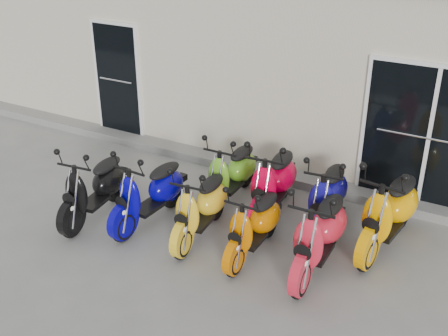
{
  "coord_description": "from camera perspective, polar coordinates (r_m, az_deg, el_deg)",
  "views": [
    {
      "loc": [
        3.62,
        -5.96,
        4.48
      ],
      "look_at": [
        0.0,
        0.6,
        0.75
      ],
      "focal_mm": 45.0,
      "sensor_mm": 36.0,
      "label": 1
    }
  ],
  "objects": [
    {
      "name": "door_right",
      "position": [
        8.81,
        20.19,
        3.32
      ],
      "size": [
        2.02,
        0.08,
        2.22
      ],
      "primitive_type": "cube",
      "color": "black",
      "rests_on": "front_step"
    },
    {
      "name": "scooter_front_orange_b",
      "position": [
        7.47,
        3.08,
        -5.03
      ],
      "size": [
        0.58,
        1.58,
        1.17
      ],
      "primitive_type": null,
      "rotation": [
        0.0,
        0.0,
        -0.01
      ],
      "color": "#DA6D00",
      "rests_on": "ground"
    },
    {
      "name": "door_left",
      "position": [
        11.09,
        -10.75,
        9.12
      ],
      "size": [
        1.07,
        0.08,
        2.22
      ],
      "primitive_type": "cube",
      "color": "black",
      "rests_on": "front_step"
    },
    {
      "name": "scooter_back_red",
      "position": [
        8.36,
        5.05,
        -0.7
      ],
      "size": [
        0.84,
        1.89,
        1.36
      ],
      "primitive_type": null,
      "rotation": [
        0.0,
        0.0,
        0.1
      ],
      "color": "#E6002E",
      "rests_on": "ground"
    },
    {
      "name": "scooter_front_red",
      "position": [
        7.23,
        9.75,
        -5.73
      ],
      "size": [
        0.7,
        1.84,
        1.35
      ],
      "primitive_type": null,
      "rotation": [
        0.0,
        0.0,
        0.02
      ],
      "color": "red",
      "rests_on": "ground"
    },
    {
      "name": "scooter_back_green",
      "position": [
        8.74,
        0.75,
        0.26
      ],
      "size": [
        0.63,
        1.69,
        1.24
      ],
      "primitive_type": null,
      "rotation": [
        0.0,
        0.0,
        0.01
      ],
      "color": "#6CBF24",
      "rests_on": "ground"
    },
    {
      "name": "scooter_back_blue",
      "position": [
        8.18,
        10.55,
        -2.08
      ],
      "size": [
        0.79,
        1.78,
        1.27
      ],
      "primitive_type": null,
      "rotation": [
        0.0,
        0.0,
        0.1
      ],
      "color": "navy",
      "rests_on": "ground"
    },
    {
      "name": "front_step",
      "position": [
        9.81,
        4.01,
        -0.29
      ],
      "size": [
        14.0,
        0.4,
        0.15
      ],
      "primitive_type": "cube",
      "color": "gray",
      "rests_on": "ground"
    },
    {
      "name": "ground",
      "position": [
        8.29,
        -2.01,
        -6.27
      ],
      "size": [
        80.0,
        80.0,
        0.0
      ],
      "primitive_type": "plane",
      "color": "gray",
      "rests_on": "ground"
    },
    {
      "name": "scooter_front_orange_a",
      "position": [
        7.83,
        -2.42,
        -3.17
      ],
      "size": [
        0.75,
        1.71,
        1.23
      ],
      "primitive_type": null,
      "rotation": [
        0.0,
        0.0,
        0.09
      ],
      "color": "yellow",
      "rests_on": "ground"
    },
    {
      "name": "scooter_front_blue",
      "position": [
        8.22,
        -7.65,
        -1.68
      ],
      "size": [
        0.74,
        1.76,
        1.27
      ],
      "primitive_type": null,
      "rotation": [
        0.0,
        0.0,
        -0.07
      ],
      "color": "#070097",
      "rests_on": "ground"
    },
    {
      "name": "building",
      "position": [
        12.09,
        10.84,
        12.21
      ],
      "size": [
        14.0,
        6.0,
        3.2
      ],
      "primitive_type": "cube",
      "color": "beige",
      "rests_on": "ground"
    },
    {
      "name": "scooter_front_black",
      "position": [
        8.51,
        -13.16,
        -1.17
      ],
      "size": [
        0.8,
        1.77,
        1.27
      ],
      "primitive_type": null,
      "rotation": [
        0.0,
        0.0,
        0.11
      ],
      "color": "black",
      "rests_on": "ground"
    },
    {
      "name": "scooter_back_yellow",
      "position": [
        7.87,
        16.57,
        -3.39
      ],
      "size": [
        0.93,
        1.99,
        1.42
      ],
      "primitive_type": null,
      "rotation": [
        0.0,
        0.0,
        -0.13
      ],
      "color": "#FFA600",
      "rests_on": "ground"
    }
  ]
}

